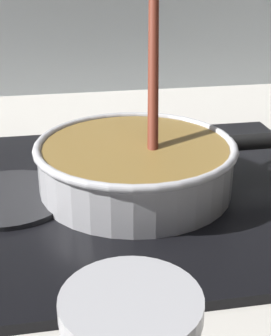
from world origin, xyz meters
The scene contains 4 objects.
hob_plate centered at (0.12, 0.23, 0.01)m, with size 0.56×0.48×0.01m, color black.
burner_ring centered at (0.12, 0.23, 0.02)m, with size 0.17×0.17×0.01m, color #592D0C.
spare_burner centered at (-0.05, 0.23, 0.01)m, with size 0.16×0.16×0.01m, color #262628.
cooking_pan centered at (0.12, 0.23, 0.05)m, with size 0.42×0.26×0.26m.
Camera 1 is at (0.01, -0.36, 0.31)m, focal length 53.22 mm.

